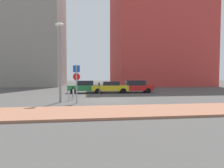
{
  "coord_description": "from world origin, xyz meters",
  "views": [
    {
      "loc": [
        -1.57,
        -16.76,
        2.27
      ],
      "look_at": [
        0.93,
        2.75,
        1.31
      ],
      "focal_mm": 29.61,
      "sensor_mm": 36.0,
      "label": 1
    }
  ],
  "objects_px": {
    "parked_car_red": "(135,86)",
    "traffic_bollard_near": "(73,94)",
    "parked_car_green": "(85,87)",
    "parking_sign_post": "(77,79)",
    "parked_car_yellow": "(110,87)",
    "parking_meter": "(99,88)",
    "traffic_bollard_mid": "(73,92)",
    "traffic_bollard_far": "(69,96)",
    "street_lamp": "(60,56)"
  },
  "relations": [
    {
      "from": "traffic_bollard_mid",
      "to": "traffic_bollard_far",
      "type": "xyz_separation_m",
      "value": [
        -0.13,
        -2.68,
        -0.09
      ]
    },
    {
      "from": "parking_sign_post",
      "to": "traffic_bollard_far",
      "type": "bearing_deg",
      "value": 116.5
    },
    {
      "from": "traffic_bollard_mid",
      "to": "parked_car_yellow",
      "type": "bearing_deg",
      "value": 42.44
    },
    {
      "from": "parked_car_yellow",
      "to": "parking_meter",
      "type": "height_order",
      "value": "parking_meter"
    },
    {
      "from": "traffic_bollard_near",
      "to": "traffic_bollard_far",
      "type": "height_order",
      "value": "traffic_bollard_near"
    },
    {
      "from": "parking_sign_post",
      "to": "street_lamp",
      "type": "distance_m",
      "value": 2.47
    },
    {
      "from": "traffic_bollard_near",
      "to": "traffic_bollard_mid",
      "type": "xyz_separation_m",
      "value": [
        -0.22,
        1.99,
        0.05
      ]
    },
    {
      "from": "parked_car_yellow",
      "to": "street_lamp",
      "type": "height_order",
      "value": "street_lamp"
    },
    {
      "from": "traffic_bollard_near",
      "to": "street_lamp",
      "type": "bearing_deg",
      "value": -120.16
    },
    {
      "from": "parked_car_yellow",
      "to": "traffic_bollard_mid",
      "type": "distance_m",
      "value": 5.88
    },
    {
      "from": "parking_meter",
      "to": "traffic_bollard_far",
      "type": "relative_size",
      "value": 1.65
    },
    {
      "from": "parked_car_green",
      "to": "traffic_bollard_far",
      "type": "relative_size",
      "value": 4.78
    },
    {
      "from": "parked_car_red",
      "to": "street_lamp",
      "type": "height_order",
      "value": "street_lamp"
    },
    {
      "from": "parked_car_green",
      "to": "parking_meter",
      "type": "xyz_separation_m",
      "value": [
        1.5,
        -4.14,
        0.16
      ]
    },
    {
      "from": "parked_car_green",
      "to": "parked_car_red",
      "type": "height_order",
      "value": "same"
    },
    {
      "from": "traffic_bollard_near",
      "to": "traffic_bollard_far",
      "type": "relative_size",
      "value": 1.09
    },
    {
      "from": "parked_car_yellow",
      "to": "traffic_bollard_mid",
      "type": "xyz_separation_m",
      "value": [
        -4.34,
        -3.97,
        -0.21
      ]
    },
    {
      "from": "parking_sign_post",
      "to": "traffic_bollard_mid",
      "type": "relative_size",
      "value": 2.84
    },
    {
      "from": "street_lamp",
      "to": "parked_car_red",
      "type": "bearing_deg",
      "value": 41.97
    },
    {
      "from": "traffic_bollard_far",
      "to": "parking_meter",
      "type": "bearing_deg",
      "value": 44.28
    },
    {
      "from": "traffic_bollard_mid",
      "to": "parked_car_green",
      "type": "bearing_deg",
      "value": 73.99
    },
    {
      "from": "parked_car_red",
      "to": "traffic_bollard_near",
      "type": "bearing_deg",
      "value": -141.56
    },
    {
      "from": "parking_meter",
      "to": "parked_car_yellow",
      "type": "bearing_deg",
      "value": 67.25
    },
    {
      "from": "traffic_bollard_near",
      "to": "parking_sign_post",
      "type": "bearing_deg",
      "value": -79.07
    },
    {
      "from": "street_lamp",
      "to": "traffic_bollard_mid",
      "type": "bearing_deg",
      "value": 78.7
    },
    {
      "from": "parking_sign_post",
      "to": "traffic_bollard_mid",
      "type": "xyz_separation_m",
      "value": [
        -0.66,
        4.26,
        -1.39
      ]
    },
    {
      "from": "parked_car_yellow",
      "to": "street_lamp",
      "type": "bearing_deg",
      "value": -123.76
    },
    {
      "from": "traffic_bollard_far",
      "to": "parking_sign_post",
      "type": "bearing_deg",
      "value": -63.5
    },
    {
      "from": "street_lamp",
      "to": "traffic_bollard_mid",
      "type": "distance_m",
      "value": 4.96
    },
    {
      "from": "parked_car_green",
      "to": "parking_meter",
      "type": "relative_size",
      "value": 2.9
    },
    {
      "from": "parked_car_green",
      "to": "parked_car_red",
      "type": "xyz_separation_m",
      "value": [
        6.29,
        -0.44,
        0.01
      ]
    },
    {
      "from": "parked_car_red",
      "to": "parking_meter",
      "type": "relative_size",
      "value": 3.14
    },
    {
      "from": "street_lamp",
      "to": "traffic_bollard_near",
      "type": "bearing_deg",
      "value": 59.84
    },
    {
      "from": "parked_car_yellow",
      "to": "traffic_bollard_near",
      "type": "bearing_deg",
      "value": -124.69
    },
    {
      "from": "parked_car_yellow",
      "to": "parking_meter",
      "type": "xyz_separation_m",
      "value": [
        -1.62,
        -3.87,
        0.2
      ]
    },
    {
      "from": "traffic_bollard_mid",
      "to": "traffic_bollard_far",
      "type": "relative_size",
      "value": 1.2
    },
    {
      "from": "parked_car_red",
      "to": "street_lamp",
      "type": "relative_size",
      "value": 0.71
    },
    {
      "from": "parking_meter",
      "to": "traffic_bollard_mid",
      "type": "height_order",
      "value": "parking_meter"
    },
    {
      "from": "parking_sign_post",
      "to": "street_lamp",
      "type": "bearing_deg",
      "value": 154.42
    },
    {
      "from": "parking_meter",
      "to": "traffic_bollard_mid",
      "type": "bearing_deg",
      "value": -178.0
    },
    {
      "from": "parked_car_red",
      "to": "parking_sign_post",
      "type": "height_order",
      "value": "parking_sign_post"
    },
    {
      "from": "parked_car_green",
      "to": "parking_sign_post",
      "type": "xyz_separation_m",
      "value": [
        -0.56,
        -8.5,
        1.14
      ]
    },
    {
      "from": "parked_car_yellow",
      "to": "street_lamp",
      "type": "xyz_separation_m",
      "value": [
        -5.06,
        -7.57,
        3.12
      ]
    },
    {
      "from": "parked_car_green",
      "to": "traffic_bollard_mid",
      "type": "xyz_separation_m",
      "value": [
        -1.22,
        -4.24,
        -0.25
      ]
    },
    {
      "from": "parked_car_yellow",
      "to": "traffic_bollard_near",
      "type": "relative_size",
      "value": 4.76
    },
    {
      "from": "parked_car_yellow",
      "to": "parked_car_green",
      "type": "bearing_deg",
      "value": 175.02
    },
    {
      "from": "parked_car_red",
      "to": "street_lamp",
      "type": "bearing_deg",
      "value": -138.03
    },
    {
      "from": "traffic_bollard_near",
      "to": "traffic_bollard_far",
      "type": "xyz_separation_m",
      "value": [
        -0.35,
        -0.69,
        -0.04
      ]
    },
    {
      "from": "parking_meter",
      "to": "street_lamp",
      "type": "height_order",
      "value": "street_lamp"
    },
    {
      "from": "parked_car_red",
      "to": "parking_sign_post",
      "type": "distance_m",
      "value": 10.64
    }
  ]
}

